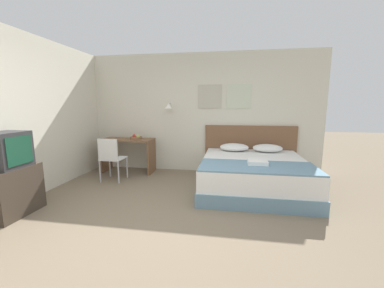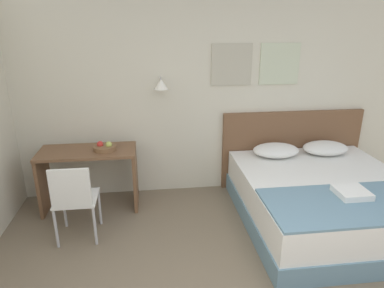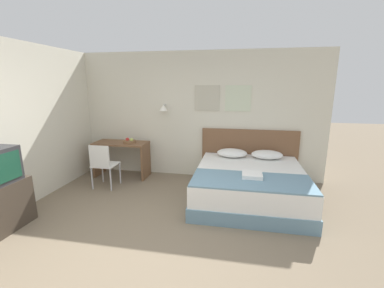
% 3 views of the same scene
% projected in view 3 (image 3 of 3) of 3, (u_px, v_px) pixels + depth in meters
% --- Properties ---
extents(ground_plane, '(24.00, 24.00, 0.00)m').
position_uv_depth(ground_plane, '(148.00, 250.00, 3.13)').
color(ground_plane, '#756651').
extents(wall_back, '(5.55, 0.31, 2.65)m').
position_uv_depth(wall_back, '(191.00, 115.00, 5.48)').
color(wall_back, beige).
rests_on(wall_back, ground_plane).
extents(bed, '(1.84, 1.99, 0.56)m').
position_uv_depth(bed, '(249.00, 185.00, 4.46)').
color(bed, '#66899E').
rests_on(bed, ground_plane).
extents(headboard, '(1.96, 0.06, 1.07)m').
position_uv_depth(headboard, '(249.00, 155.00, 5.38)').
color(headboard, brown).
rests_on(headboard, ground_plane).
extents(pillow_left, '(0.60, 0.42, 0.16)m').
position_uv_depth(pillow_left, '(232.00, 153.00, 5.14)').
color(pillow_left, white).
rests_on(pillow_left, bed).
extents(pillow_right, '(0.60, 0.42, 0.16)m').
position_uv_depth(pillow_right, '(267.00, 155.00, 5.02)').
color(pillow_right, white).
rests_on(pillow_right, bed).
extents(throw_blanket, '(1.79, 0.80, 0.02)m').
position_uv_depth(throw_blanket, '(251.00, 181.00, 3.84)').
color(throw_blanket, '#66899E').
rests_on(throw_blanket, bed).
extents(folded_towel_near_foot, '(0.31, 0.29, 0.06)m').
position_uv_depth(folded_towel_near_foot, '(252.00, 175.00, 3.96)').
color(folded_towel_near_foot, white).
rests_on(folded_towel_near_foot, throw_blanket).
extents(desk, '(1.14, 0.53, 0.76)m').
position_uv_depth(desk, '(122.00, 153.00, 5.57)').
color(desk, brown).
rests_on(desk, ground_plane).
extents(desk_chair, '(0.43, 0.43, 0.88)m').
position_uv_depth(desk_chair, '(103.00, 163.00, 4.90)').
color(desk_chair, white).
rests_on(desk_chair, ground_plane).
extents(fruit_bowl, '(0.27, 0.27, 0.11)m').
position_uv_depth(fruit_bowl, '(130.00, 141.00, 5.45)').
color(fruit_bowl, brown).
rests_on(fruit_bowl, desk).
extents(tv_stand, '(0.43, 0.70, 0.68)m').
position_uv_depth(tv_stand, '(2.00, 206.00, 3.54)').
color(tv_stand, '#3D3328').
rests_on(tv_stand, ground_plane).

